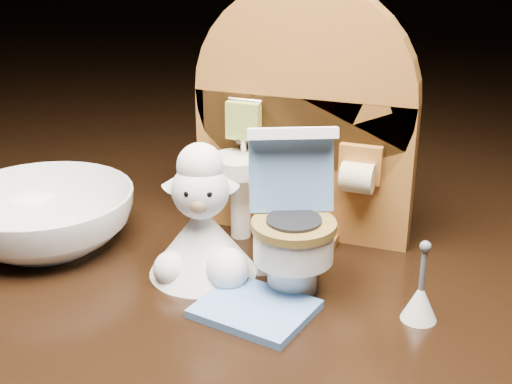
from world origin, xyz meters
TOP-DOWN VIEW (x-y plane):
  - backdrop_panel at (-0.00, 0.06)m, footprint 0.13×0.05m
  - toy_toilet at (0.01, 0.00)m, footprint 0.05×0.06m
  - bath_mat at (0.00, -0.03)m, footprint 0.06×0.05m
  - toilet_brush at (0.08, -0.01)m, footprint 0.02×0.02m
  - plush_lamb at (-0.04, -0.00)m, footprint 0.06×0.06m
  - ceramic_bowl at (-0.14, -0.00)m, footprint 0.13×0.13m

SIDE VIEW (x-z plane):
  - bath_mat at x=0.00m, z-range 0.00..0.00m
  - toilet_brush at x=0.08m, z-range -0.01..0.03m
  - ceramic_bowl at x=-0.14m, z-range 0.00..0.03m
  - plush_lamb at x=-0.04m, z-range -0.01..0.06m
  - toy_toilet at x=0.01m, z-range -0.01..0.07m
  - backdrop_panel at x=0.00m, z-range -0.01..0.14m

